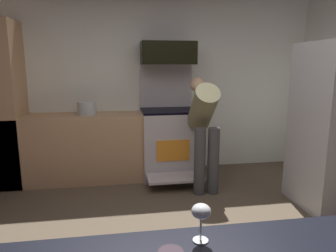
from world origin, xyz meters
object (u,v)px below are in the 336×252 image
microwave (168,53)px  person_cook (204,124)px  oven_range (169,140)px  stock_pot (87,108)px  wine_glass_mid (201,213)px

microwave → person_cook: size_ratio=0.53×
oven_range → person_cook: size_ratio=1.11×
microwave → person_cook: microwave is taller
microwave → stock_pot: bearing=-175.9°
microwave → person_cook: bearing=-62.5°
oven_range → wine_glass_mid: (-0.40, -3.17, 0.50)m
oven_range → person_cook: bearing=-58.8°
wine_glass_mid → stock_pot: size_ratio=0.61×
microwave → wine_glass_mid: 3.36m
microwave → stock_pot: (-1.11, -0.08, -0.73)m
microwave → wine_glass_mid: microwave is taller
oven_range → stock_pot: size_ratio=6.32×
oven_range → microwave: (-0.00, 0.09, 1.20)m
oven_range → stock_pot: oven_range is taller
microwave → oven_range: bearing=-90.0°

